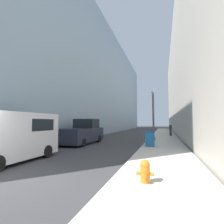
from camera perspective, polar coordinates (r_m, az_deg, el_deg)
sidewalk_right at (r=22.11m, az=16.58°, el=-7.90°), size 3.10×60.00×0.14m
building_left_glass at (r=34.32m, az=-9.59°, el=9.21°), size 12.00×60.00×18.65m
building_right_stone at (r=31.82m, az=30.43°, el=10.20°), size 12.00×60.00×18.17m
fire_hydrant at (r=5.34m, az=10.74°, el=-18.29°), size 0.51×0.39×0.64m
trash_bin at (r=13.04m, az=12.27°, el=-8.51°), size 0.64×0.62×1.04m
lamppost at (r=17.31m, az=13.34°, el=-0.53°), size 0.38×0.38×4.84m
white_van at (r=9.56m, az=-29.82°, el=-6.44°), size 2.08×4.71×2.31m
pickup_truck at (r=15.69m, az=-9.58°, el=-6.78°), size 2.16×5.45×2.17m
pedestrian_on_sidewalk at (r=23.82m, az=18.58°, el=-5.49°), size 0.31×0.20×1.55m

